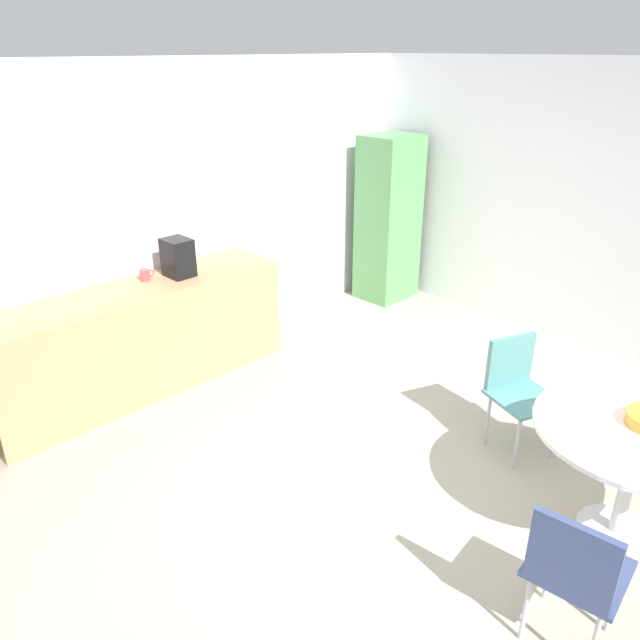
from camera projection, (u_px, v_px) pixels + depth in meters
ground_plane at (440, 506)px, 3.88m from camera, size 6.00×6.00×0.00m
wall_back at (163, 219)px, 5.28m from camera, size 6.00×0.10×2.60m
counter_block at (141, 339)px, 5.06m from camera, size 2.52×0.60×0.90m
locker_cabinet at (388, 219)px, 6.80m from camera, size 0.60×0.50×1.82m
round_table at (636, 448)px, 3.42m from camera, size 1.14×1.14×0.74m
chair_teal at (517, 381)px, 4.28m from camera, size 0.55×0.55×0.83m
chair_navy at (574, 567)px, 2.75m from camera, size 0.46×0.46×0.83m
mug_white at (145, 275)px, 5.03m from camera, size 0.13×0.08×0.09m
coffee_maker at (178, 258)px, 5.09m from camera, size 0.20×0.24×0.32m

